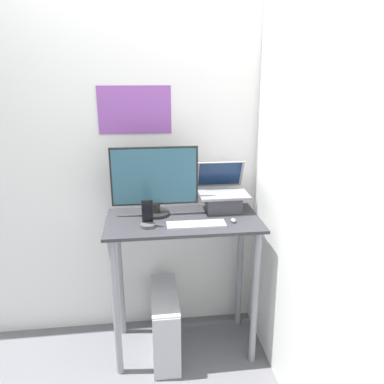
# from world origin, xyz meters

# --- Properties ---
(ground_plane) EXTENTS (12.00, 12.00, 0.00)m
(ground_plane) POSITION_xyz_m (0.00, 0.00, 0.00)
(ground_plane) COLOR slate
(wall_back) EXTENTS (6.00, 0.06, 2.60)m
(wall_back) POSITION_xyz_m (-0.00, 0.59, 1.30)
(wall_back) COLOR white
(wall_back) RESTS_ON ground_plane
(wall_side_right) EXTENTS (0.05, 6.00, 2.60)m
(wall_side_right) POSITION_xyz_m (0.58, 0.00, 1.30)
(wall_side_right) COLOR white
(wall_side_right) RESTS_ON ground_plane
(desk) EXTENTS (0.98, 0.51, 0.97)m
(desk) POSITION_xyz_m (0.00, 0.25, 0.75)
(desk) COLOR #333338
(desk) RESTS_ON ground_plane
(laptop) EXTENTS (0.33, 0.30, 0.32)m
(laptop) POSITION_xyz_m (0.29, 0.40, 1.06)
(laptop) COLOR #4C4C51
(laptop) RESTS_ON desk
(monitor) EXTENTS (0.56, 0.18, 0.45)m
(monitor) POSITION_xyz_m (-0.17, 0.35, 1.19)
(monitor) COLOR black
(monitor) RESTS_ON desk
(keyboard) EXTENTS (0.36, 0.11, 0.02)m
(keyboard) POSITION_xyz_m (0.07, 0.14, 0.98)
(keyboard) COLOR silver
(keyboard) RESTS_ON desk
(mouse) EXTENTS (0.03, 0.05, 0.02)m
(mouse) POSITION_xyz_m (0.31, 0.16, 0.98)
(mouse) COLOR #99999E
(mouse) RESTS_ON desk
(cell_phone) EXTENTS (0.09, 0.09, 0.17)m
(cell_phone) POSITION_xyz_m (-0.23, 0.16, 1.01)
(cell_phone) COLOR #4C4C51
(cell_phone) RESTS_ON desk
(computer_tower) EXTENTS (0.17, 0.53, 0.47)m
(computer_tower) POSITION_xyz_m (-0.14, 0.21, 0.23)
(computer_tower) COLOR silver
(computer_tower) RESTS_ON ground_plane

